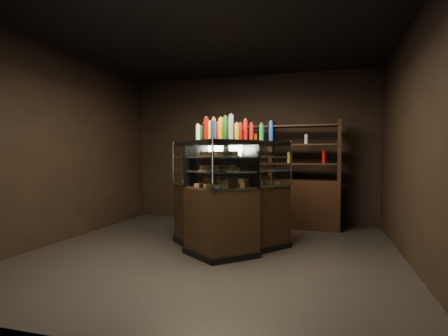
{
  "coord_description": "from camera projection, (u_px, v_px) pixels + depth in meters",
  "views": [
    {
      "loc": [
        1.48,
        -4.6,
        1.35
      ],
      "look_at": [
        0.17,
        -0.07,
        1.18
      ],
      "focal_mm": 28.0,
      "sensor_mm": 36.0,
      "label": 1
    }
  ],
  "objects": [
    {
      "name": "display_case",
      "position": [
        226.0,
        214.0,
        5.01
      ],
      "size": [
        1.85,
        1.58,
        1.57
      ],
      "rotation": [
        0.0,
        0.0,
        0.06
      ],
      "color": "black",
      "rests_on": "ground"
    },
    {
      "name": "food_display",
      "position": [
        226.0,
        169.0,
        4.98
      ],
      "size": [
        1.37,
        1.13,
        0.48
      ],
      "color": "#D7804D",
      "rests_on": "display_case"
    },
    {
      "name": "ground",
      "position": [
        214.0,
        252.0,
        4.88
      ],
      "size": [
        5.0,
        5.0,
        0.0
      ],
      "primitive_type": "plane",
      "color": "black",
      "rests_on": "ground"
    },
    {
      "name": "potted_conifer",
      "position": [
        262.0,
        219.0,
        5.01
      ],
      "size": [
        0.37,
        0.37,
        0.78
      ],
      "rotation": [
        0.0,
        0.0,
        0.31
      ],
      "color": "black",
      "rests_on": "ground"
    },
    {
      "name": "bottles_top",
      "position": [
        226.0,
        131.0,
        4.97
      ],
      "size": [
        1.19,
        1.0,
        0.3
      ],
      "color": "black",
      "rests_on": "display_case"
    },
    {
      "name": "room_shell",
      "position": [
        214.0,
        113.0,
        4.81
      ],
      "size": [
        5.02,
        5.02,
        3.01
      ],
      "color": "black",
      "rests_on": "ground"
    },
    {
      "name": "back_shelving",
      "position": [
        272.0,
        195.0,
        6.68
      ],
      "size": [
        2.52,
        0.53,
        2.0
      ],
      "rotation": [
        0.0,
        0.0,
        -0.04
      ],
      "color": "black",
      "rests_on": "ground"
    }
  ]
}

